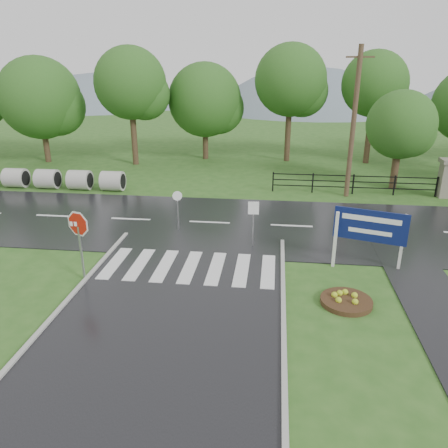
# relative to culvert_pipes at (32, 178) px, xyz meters

# --- Properties ---
(ground) EXTENTS (120.00, 120.00, 0.00)m
(ground) POSITION_rel_culvert_pipes_xyz_m (11.99, -15.00, -0.60)
(ground) COLOR #2D591D
(ground) RESTS_ON ground
(main_road) EXTENTS (90.00, 8.00, 0.04)m
(main_road) POSITION_rel_culvert_pipes_xyz_m (11.99, -5.00, -0.60)
(main_road) COLOR black
(main_road) RESTS_ON ground
(walkway) EXTENTS (2.20, 11.00, 0.04)m
(walkway) POSITION_rel_culvert_pipes_xyz_m (20.49, -11.00, -0.60)
(walkway) COLOR #232326
(walkway) RESTS_ON ground
(crosswalk) EXTENTS (6.50, 2.80, 0.02)m
(crosswalk) POSITION_rel_culvert_pipes_xyz_m (11.99, -10.00, -0.54)
(crosswalk) COLOR silver
(crosswalk) RESTS_ON ground
(pillar_west) EXTENTS (1.00, 1.00, 2.24)m
(pillar_west) POSITION_rel_culvert_pipes_xyz_m (24.99, 1.00, 0.58)
(pillar_west) COLOR gray
(pillar_west) RESTS_ON ground
(fence_west) EXTENTS (9.58, 0.08, 1.20)m
(fence_west) POSITION_rel_culvert_pipes_xyz_m (19.74, 1.00, 0.12)
(fence_west) COLOR black
(fence_west) RESTS_ON ground
(hills) EXTENTS (102.00, 48.00, 48.00)m
(hills) POSITION_rel_culvert_pipes_xyz_m (15.48, 50.00, -16.14)
(hills) COLOR slate
(hills) RESTS_ON ground
(treeline) EXTENTS (83.20, 5.20, 10.00)m
(treeline) POSITION_rel_culvert_pipes_xyz_m (12.99, 9.00, -0.60)
(treeline) COLOR #24551A
(treeline) RESTS_ON ground
(culvert_pipes) EXTENTS (11.80, 1.20, 1.20)m
(culvert_pipes) POSITION_rel_culvert_pipes_xyz_m (0.00, 0.00, 0.00)
(culvert_pipes) COLOR #9E9B93
(culvert_pipes) RESTS_ON ground
(stop_sign) EXTENTS (1.18, 0.43, 2.79)m
(stop_sign) POSITION_rel_culvert_pipes_xyz_m (8.34, -11.37, 1.34)
(stop_sign) COLOR #939399
(stop_sign) RESTS_ON ground
(estate_billboard) EXTENTS (2.60, 0.85, 2.34)m
(estate_billboard) POSITION_rel_culvert_pipes_xyz_m (18.70, -9.17, 1.01)
(estate_billboard) COLOR silver
(estate_billboard) RESTS_ON ground
(flower_bed) EXTENTS (1.69, 1.69, 0.34)m
(flower_bed) POSITION_rel_culvert_pipes_xyz_m (17.59, -11.97, -0.47)
(flower_bed) COLOR #332111
(flower_bed) RESTS_ON ground
(reg_sign_small) EXTENTS (0.45, 0.07, 2.02)m
(reg_sign_small) POSITION_rel_culvert_pipes_xyz_m (14.26, -7.63, 0.85)
(reg_sign_small) COLOR #939399
(reg_sign_small) RESTS_ON ground
(reg_sign_round) EXTENTS (0.43, 0.14, 1.92)m
(reg_sign_round) POSITION_rel_culvert_pipes_xyz_m (10.69, -6.13, 0.64)
(reg_sign_round) COLOR #939399
(reg_sign_round) RESTS_ON ground
(utility_pole_east) EXTENTS (1.48, 0.28, 8.33)m
(utility_pole_east) POSITION_rel_culvert_pipes_xyz_m (19.32, 0.50, 3.63)
(utility_pole_east) COLOR #473523
(utility_pole_east) RESTS_ON ground
(entrance_tree_left) EXTENTS (4.06, 4.06, 5.96)m
(entrance_tree_left) POSITION_rel_culvert_pipes_xyz_m (22.41, 2.50, 3.31)
(entrance_tree_left) COLOR #3D2B1C
(entrance_tree_left) RESTS_ON ground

